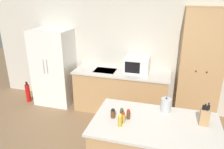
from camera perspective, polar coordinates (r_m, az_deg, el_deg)
wall_back at (r=4.58m, az=9.52°, el=6.34°), size 7.20×0.06×2.60m
refrigerator at (r=5.03m, az=-14.92°, el=1.79°), size 0.83×0.65×1.68m
back_counter at (r=4.64m, az=2.34°, el=-4.42°), size 1.97×0.64×0.89m
pantry_cabinet at (r=4.35m, az=21.89°, el=1.45°), size 0.74×0.58×2.19m
microwave at (r=4.44m, az=6.55°, el=2.56°), size 0.49×0.41×0.32m
knife_block at (r=2.96m, az=23.00°, el=-10.14°), size 0.11×0.09×0.32m
spice_bottle_tall_dark at (r=2.80m, az=3.03°, el=-11.30°), size 0.04×0.04×0.14m
spice_bottle_short_red at (r=2.93m, az=2.56°, el=-9.95°), size 0.05×0.05×0.12m
spice_bottle_amber_oil at (r=2.90m, az=0.25°, el=-10.18°), size 0.06×0.06×0.12m
spice_bottle_green_herb at (r=2.88m, az=4.32°, el=-10.39°), size 0.05×0.05×0.13m
spice_bottle_pale_salt at (r=2.73m, az=2.09°, el=-11.96°), size 0.05×0.05×0.17m
kettle at (r=3.12m, az=13.89°, el=-7.73°), size 0.14×0.14×0.21m
fire_extinguisher at (r=5.46m, az=-21.11°, el=-4.47°), size 0.10×0.10×0.49m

